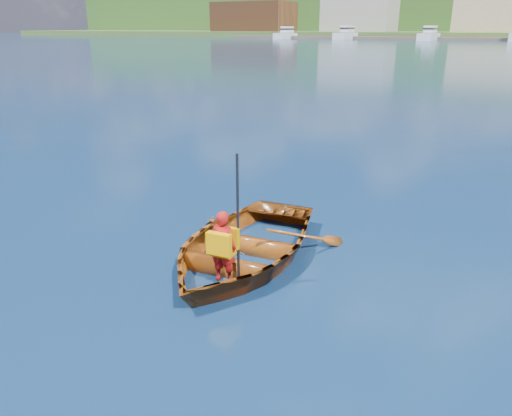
{
  "coord_description": "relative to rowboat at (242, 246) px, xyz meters",
  "views": [
    {
      "loc": [
        4.06,
        -6.24,
        3.37
      ],
      "look_at": [
        0.78,
        -0.21,
        0.88
      ],
      "focal_mm": 35.0,
      "sensor_mm": 36.0,
      "label": 1
    }
  ],
  "objects": [
    {
      "name": "dock",
      "position": [
        -6.27,
        148.21,
        0.17
      ],
      "size": [
        160.03,
        10.53,
        0.8
      ],
      "color": "#4E443B",
      "rests_on": "ground"
    },
    {
      "name": "waterfront_buildings",
      "position": [
        -8.28,
        165.21,
        7.52
      ],
      "size": [
        202.0,
        16.0,
        14.0
      ],
      "color": "brown",
      "rests_on": "ground"
    },
    {
      "name": "ground",
      "position": [
        -0.54,
        0.21,
        -0.23
      ],
      "size": [
        600.0,
        600.0,
        0.0
      ],
      "color": "#122A40",
      "rests_on": "ground"
    },
    {
      "name": "rowboat",
      "position": [
        0.0,
        0.0,
        0.0
      ],
      "size": [
        2.9,
        3.85,
        0.76
      ],
      "color": "maroon",
      "rests_on": "ground"
    },
    {
      "name": "child_paddler",
      "position": [
        0.23,
        -0.88,
        0.4
      ],
      "size": [
        0.39,
        0.36,
        1.77
      ],
      "color": "#9D110E",
      "rests_on": "ground"
    }
  ]
}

